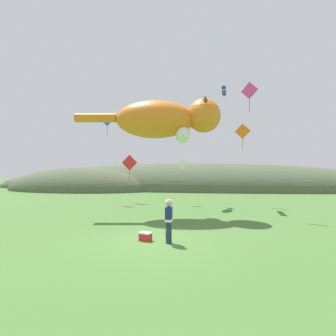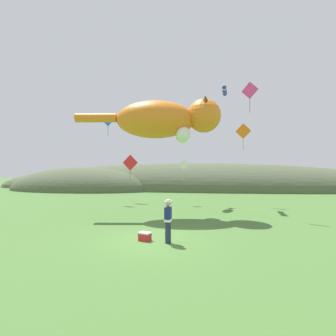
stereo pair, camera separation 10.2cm
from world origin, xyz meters
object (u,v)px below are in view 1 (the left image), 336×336
at_px(kite_giant_cat, 166,120).
at_px(kite_diamond_red, 130,163).
at_px(kite_tube_streamer, 224,91).
at_px(kite_diamond_white, 183,165).
at_px(kite_diamond_orange, 243,131).
at_px(festival_attendant, 169,220).
at_px(kite_diamond_blue, 107,120).
at_px(kite_diamond_pink, 249,91).
at_px(picnic_cooler, 145,236).
at_px(kite_spool, 167,234).
at_px(kite_fish_windsock, 194,125).

distance_m(kite_giant_cat, kite_diamond_red, 7.95).
height_order(kite_giant_cat, kite_tube_streamer, kite_tube_streamer).
height_order(kite_diamond_white, kite_diamond_orange, kite_diamond_orange).
bearing_deg(kite_tube_streamer, kite_diamond_red, 173.64).
bearing_deg(kite_tube_streamer, kite_giant_cat, -127.87).
xyz_separation_m(festival_attendant, kite_diamond_orange, (4.59, 12.28, 5.23)).
distance_m(kite_giant_cat, kite_diamond_orange, 8.29).
xyz_separation_m(kite_diamond_red, kite_diamond_blue, (-2.06, -0.15, 3.93)).
relative_size(kite_diamond_red, kite_diamond_white, 1.31).
xyz_separation_m(festival_attendant, kite_diamond_pink, (4.39, 7.51, 7.29)).
relative_size(festival_attendant, kite_diamond_orange, 0.80).
height_order(picnic_cooler, kite_giant_cat, kite_giant_cat).
distance_m(festival_attendant, picnic_cooler, 1.30).
relative_size(kite_giant_cat, kite_diamond_white, 5.25).
distance_m(picnic_cooler, kite_diamond_pink, 12.15).
xyz_separation_m(picnic_cooler, kite_diamond_red, (-4.32, 12.16, 3.37)).
bearing_deg(kite_diamond_white, kite_spool, -88.72).
bearing_deg(kite_diamond_white, kite_diamond_orange, 8.18).
relative_size(kite_tube_streamer, kite_diamond_red, 0.81).
relative_size(kite_fish_windsock, kite_diamond_blue, 1.13).
relative_size(kite_diamond_red, kite_diamond_pink, 1.14).
xyz_separation_m(kite_spool, picnic_cooler, (-0.82, -0.76, 0.05)).
xyz_separation_m(kite_spool, kite_fish_windsock, (0.77, 10.29, 6.56)).
bearing_deg(kite_diamond_orange, kite_diamond_blue, -179.75).
relative_size(kite_giant_cat, kite_fish_windsock, 3.91).
distance_m(kite_diamond_red, kite_diamond_white, 4.98).
xyz_separation_m(kite_tube_streamer, kite_diamond_pink, (1.41, -3.93, -1.21)).
xyz_separation_m(picnic_cooler, kite_diamond_pink, (5.42, 7.30, 8.07)).
distance_m(kite_spool, kite_tube_streamer, 14.38).
relative_size(festival_attendant, picnic_cooler, 3.12).
xyz_separation_m(kite_giant_cat, kite_diamond_blue, (-6.32, 6.01, 1.27)).
bearing_deg(kite_spool, kite_diamond_blue, 122.61).
height_order(picnic_cooler, kite_fish_windsock, kite_fish_windsock).
relative_size(kite_fish_windsock, kite_tube_streamer, 1.26).
bearing_deg(kite_diamond_red, kite_diamond_pink, -26.53).
relative_size(festival_attendant, kite_spool, 7.02).
height_order(festival_attendant, kite_fish_windsock, kite_fish_windsock).
distance_m(picnic_cooler, kite_giant_cat, 8.51).
bearing_deg(kite_giant_cat, kite_fish_windsock, 71.96).
relative_size(kite_tube_streamer, kite_diamond_pink, 0.92).
distance_m(kite_giant_cat, kite_fish_windsock, 5.33).
distance_m(kite_spool, kite_diamond_blue, 15.25).
relative_size(kite_tube_streamer, kite_diamond_blue, 0.89).
distance_m(kite_diamond_red, kite_diamond_blue, 4.44).
relative_size(kite_fish_windsock, kite_diamond_red, 1.02).
relative_size(kite_diamond_red, kite_diamond_blue, 1.10).
height_order(kite_diamond_red, kite_diamond_white, kite_diamond_red).
bearing_deg(kite_giant_cat, kite_diamond_pink, 13.30).
xyz_separation_m(picnic_cooler, kite_giant_cat, (-0.05, 6.01, 6.03)).
bearing_deg(picnic_cooler, kite_diamond_orange, 65.04).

